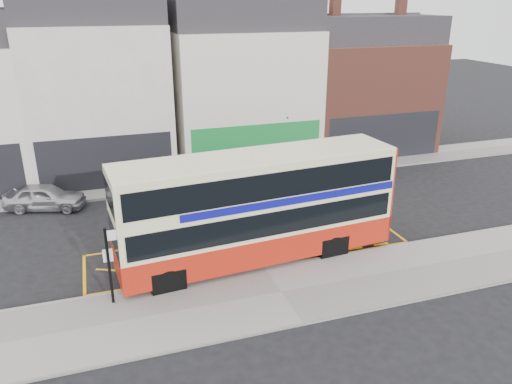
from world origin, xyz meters
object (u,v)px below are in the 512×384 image
object	(u,v)px
bus_stop_post	(110,258)
car_grey	(232,177)
car_silver	(45,197)
car_white	(351,164)
double_decker_bus	(258,207)
street_tree_right	(285,121)

from	to	relation	value
bus_stop_post	car_grey	size ratio (longest dim) A/B	0.66
car_silver	car_white	bearing A→B (deg)	-74.26
car_grey	car_white	bearing A→B (deg)	-84.42
double_decker_bus	street_tree_right	world-z (taller)	double_decker_bus
bus_stop_post	street_tree_right	size ratio (longest dim) A/B	0.65
car_silver	car_grey	size ratio (longest dim) A/B	0.91
car_grey	double_decker_bus	bearing A→B (deg)	177.82
car_silver	street_tree_right	bearing A→B (deg)	-63.57
car_white	double_decker_bus	bearing A→B (deg)	150.41
bus_stop_post	car_silver	size ratio (longest dim) A/B	0.73
car_white	street_tree_right	size ratio (longest dim) A/B	1.10
car_white	car_silver	bearing A→B (deg)	106.57
double_decker_bus	car_white	xyz separation A→B (m)	(8.95, 8.39, -1.70)
car_silver	street_tree_right	world-z (taller)	street_tree_right
car_silver	car_white	size ratio (longest dim) A/B	0.81
car_grey	street_tree_right	distance (m)	5.62
double_decker_bus	car_white	size ratio (longest dim) A/B	2.34
bus_stop_post	street_tree_right	world-z (taller)	street_tree_right
car_grey	street_tree_right	xyz separation A→B (m)	(4.34, 2.70, 2.36)
car_silver	bus_stop_post	bearing A→B (deg)	-147.83
double_decker_bus	car_grey	xyz separation A→B (m)	(1.22, 8.45, -1.69)
car_silver	car_white	world-z (taller)	car_white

